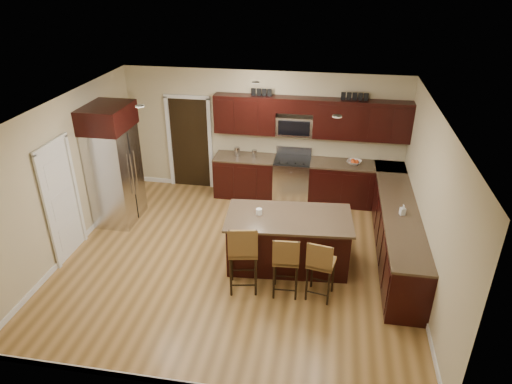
% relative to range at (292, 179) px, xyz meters
% --- Properties ---
extents(floor, '(6.00, 6.00, 0.00)m').
position_rel_range_xyz_m(floor, '(-0.68, -2.45, -0.47)').
color(floor, '#A17740').
rests_on(floor, ground).
extents(ceiling, '(6.00, 6.00, 0.00)m').
position_rel_range_xyz_m(ceiling, '(-0.68, -2.45, 2.23)').
color(ceiling, silver).
rests_on(ceiling, wall_back).
extents(wall_back, '(6.00, 0.00, 6.00)m').
position_rel_range_xyz_m(wall_back, '(-0.68, 0.30, 0.88)').
color(wall_back, '#C6B88F').
rests_on(wall_back, floor).
extents(wall_left, '(0.00, 5.50, 5.50)m').
position_rel_range_xyz_m(wall_left, '(-3.68, -2.45, 0.88)').
color(wall_left, '#C6B88F').
rests_on(wall_left, floor).
extents(wall_right, '(0.00, 5.50, 5.50)m').
position_rel_range_xyz_m(wall_right, '(2.32, -2.45, 0.88)').
color(wall_right, '#C6B88F').
rests_on(wall_right, floor).
extents(base_cabinets, '(4.02, 3.96, 0.92)m').
position_rel_range_xyz_m(base_cabinets, '(1.22, -1.01, -0.01)').
color(base_cabinets, black).
rests_on(base_cabinets, floor).
extents(upper_cabinets, '(4.00, 0.33, 0.80)m').
position_rel_range_xyz_m(upper_cabinets, '(0.36, 0.13, 1.37)').
color(upper_cabinets, black).
rests_on(upper_cabinets, wall_back).
extents(range, '(0.76, 0.64, 1.11)m').
position_rel_range_xyz_m(range, '(0.00, 0.00, 0.00)').
color(range, silver).
rests_on(range, floor).
extents(microwave, '(0.76, 0.31, 0.40)m').
position_rel_range_xyz_m(microwave, '(0.00, 0.15, 1.15)').
color(microwave, silver).
rests_on(microwave, upper_cabinets).
extents(doorway, '(0.85, 0.03, 2.06)m').
position_rel_range_xyz_m(doorway, '(-2.33, 0.28, 0.56)').
color(doorway, black).
rests_on(doorway, floor).
extents(pantry_door, '(0.03, 0.80, 2.04)m').
position_rel_range_xyz_m(pantry_door, '(-3.66, -2.75, 0.55)').
color(pantry_door, white).
rests_on(pantry_door, floor).
extents(letter_decor, '(2.20, 0.03, 0.15)m').
position_rel_range_xyz_m(letter_decor, '(0.22, 0.13, 1.82)').
color(letter_decor, black).
rests_on(letter_decor, upper_cabinets).
extents(island, '(2.15, 1.25, 0.92)m').
position_rel_range_xyz_m(island, '(0.18, -2.40, -0.04)').
color(island, black).
rests_on(island, floor).
extents(stool_left, '(0.52, 0.52, 1.19)m').
position_rel_range_xyz_m(stool_left, '(-0.42, -3.25, 0.27)').
color(stool_left, olive).
rests_on(stool_left, floor).
extents(stool_mid, '(0.42, 0.42, 1.06)m').
position_rel_range_xyz_m(stool_mid, '(0.23, -3.25, 0.19)').
color(stool_mid, olive).
rests_on(stool_mid, floor).
extents(stool_right, '(0.46, 0.46, 1.05)m').
position_rel_range_xyz_m(stool_right, '(0.75, -3.24, 0.18)').
color(stool_right, olive).
rests_on(stool_right, floor).
extents(refrigerator, '(0.79, 1.01, 2.35)m').
position_rel_range_xyz_m(refrigerator, '(-3.30, -1.45, 0.73)').
color(refrigerator, silver).
rests_on(refrigerator, floor).
extents(floor_mat, '(1.11, 0.85, 0.01)m').
position_rel_range_xyz_m(floor_mat, '(0.17, -1.20, -0.47)').
color(floor_mat, brown).
rests_on(floor_mat, floor).
extents(fruit_bowl, '(0.37, 0.37, 0.07)m').
position_rel_range_xyz_m(fruit_bowl, '(1.27, -0.00, 0.48)').
color(fruit_bowl, silver).
rests_on(fruit_bowl, base_cabinets).
extents(soap_bottle, '(0.10, 0.10, 0.18)m').
position_rel_range_xyz_m(soap_bottle, '(2.02, -2.01, 0.54)').
color(soap_bottle, '#B2B2B2').
rests_on(soap_bottle, base_cabinets).
extents(canister_tall, '(0.12, 0.12, 0.20)m').
position_rel_range_xyz_m(canister_tall, '(-1.19, -0.00, 0.55)').
color(canister_tall, silver).
rests_on(canister_tall, base_cabinets).
extents(canister_short, '(0.11, 0.11, 0.16)m').
position_rel_range_xyz_m(canister_short, '(-0.82, -0.00, 0.53)').
color(canister_short, silver).
rests_on(canister_short, base_cabinets).
extents(island_jar, '(0.10, 0.10, 0.10)m').
position_rel_range_xyz_m(island_jar, '(-0.32, -2.40, 0.50)').
color(island_jar, white).
rests_on(island_jar, island).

